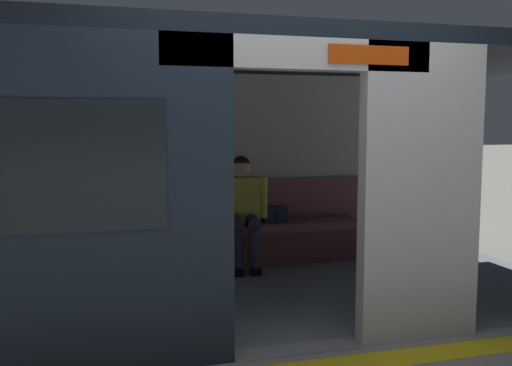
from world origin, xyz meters
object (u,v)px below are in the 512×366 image
train_car (242,130)px  bench_seat (221,234)px  book (208,224)px  person_seated (242,204)px  handbag (275,214)px  grab_pole_door (222,192)px

train_car → bench_seat: 1.57m
train_car → book: size_ratio=29.09×
person_seated → handbag: (-0.38, -0.08, -0.14)m
train_car → book: bearing=-85.9°
bench_seat → book: book is taller
bench_seat → grab_pole_door: grab_pole_door is taller
person_seated → train_car: bearing=75.6°
person_seated → handbag: person_seated is taller
grab_pole_door → bench_seat: bearing=-101.9°
train_car → grab_pole_door: train_car is taller
train_car → book: train_car is taller
book → train_car: bearing=125.1°
bench_seat → book: size_ratio=14.49×
bench_seat → train_car: bearing=87.4°
train_car → handbag: 1.60m
grab_pole_door → book: bearing=-97.8°
bench_seat → handbag: (-0.60, -0.02, 0.19)m
book → grab_pole_door: (0.25, 1.84, 0.56)m
bench_seat → book: 0.18m
bench_seat → person_seated: 0.40m
bench_seat → handbag: bearing=-177.6°
handbag → bench_seat: bearing=2.4°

